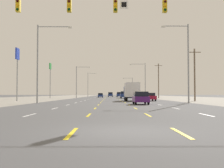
{
  "coord_description": "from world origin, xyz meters",
  "views": [
    {
      "loc": [
        -0.56,
        -9.31,
        1.26
      ],
      "look_at": [
        0.12,
        51.73,
        3.47
      ],
      "focal_mm": 43.96,
      "sensor_mm": 36.0,
      "label": 1
    }
  ],
  "objects_px": {
    "suv_inner_right_farther": "(119,95)",
    "box_truck_inner_right_mid": "(132,91)",
    "streetlight_left_row_1": "(78,80)",
    "streetlight_right_row_1": "(144,78)",
    "streetlight_right_row_2": "(131,85)",
    "hatchback_inner_left_far": "(101,95)",
    "sedan_far_right_near": "(150,97)",
    "streetlight_left_row_0": "(41,58)",
    "pole_sign_left_row_2": "(50,72)",
    "streetlight_left_row_2": "(89,83)",
    "streetlight_right_row_0": "(186,58)",
    "pole_sign_left_row_1": "(17,62)",
    "hatchback_inner_right_nearest": "(141,98)",
    "suv_inner_right_midfar": "(124,95)",
    "suv_center_turn_farthest": "(110,94)"
  },
  "relations": [
    {
      "from": "suv_inner_right_midfar",
      "to": "streetlight_left_row_0",
      "type": "relative_size",
      "value": 0.46
    },
    {
      "from": "suv_inner_right_farther",
      "to": "streetlight_right_row_0",
      "type": "xyz_separation_m",
      "value": [
        6.32,
        -72.35,
        5.06
      ]
    },
    {
      "from": "suv_center_turn_farthest",
      "to": "streetlight_right_row_1",
      "type": "bearing_deg",
      "value": -75.66
    },
    {
      "from": "suv_inner_right_midfar",
      "to": "streetlight_left_row_0",
      "type": "xyz_separation_m",
      "value": [
        -13.36,
        -40.78,
        5.11
      ]
    },
    {
      "from": "hatchback_inner_right_nearest",
      "to": "suv_inner_right_midfar",
      "type": "xyz_separation_m",
      "value": [
        0.41,
        44.42,
        0.24
      ]
    },
    {
      "from": "hatchback_inner_right_nearest",
      "to": "suv_inner_right_farther",
      "type": "bearing_deg",
      "value": 89.83
    },
    {
      "from": "pole_sign_left_row_2",
      "to": "streetlight_right_row_0",
      "type": "distance_m",
      "value": 51.41
    },
    {
      "from": "suv_inner_right_midfar",
      "to": "pole_sign_left_row_1",
      "type": "bearing_deg",
      "value": -126.24
    },
    {
      "from": "suv_inner_right_midfar",
      "to": "streetlight_right_row_2",
      "type": "distance_m",
      "value": 47.56
    },
    {
      "from": "streetlight_left_row_0",
      "to": "streetlight_left_row_1",
      "type": "height_order",
      "value": "streetlight_left_row_0"
    },
    {
      "from": "streetlight_left_row_2",
      "to": "hatchback_inner_right_nearest",
      "type": "bearing_deg",
      "value": -81.87
    },
    {
      "from": "pole_sign_left_row_1",
      "to": "suv_inner_right_farther",
      "type": "bearing_deg",
      "value": 71.06
    },
    {
      "from": "box_truck_inner_right_mid",
      "to": "streetlight_left_row_1",
      "type": "distance_m",
      "value": 34.26
    },
    {
      "from": "hatchback_inner_right_nearest",
      "to": "hatchback_inner_left_far",
      "type": "distance_m",
      "value": 63.43
    },
    {
      "from": "box_truck_inner_right_mid",
      "to": "streetlight_right_row_2",
      "type": "xyz_separation_m",
      "value": [
        6.14,
        75.29,
        3.31
      ]
    },
    {
      "from": "streetlight_right_row_2",
      "to": "hatchback_inner_left_far",
      "type": "bearing_deg",
      "value": -114.88
    },
    {
      "from": "hatchback_inner_left_far",
      "to": "streetlight_left_row_2",
      "type": "bearing_deg",
      "value": 102.46
    },
    {
      "from": "streetlight_right_row_0",
      "to": "hatchback_inner_right_nearest",
      "type": "bearing_deg",
      "value": -150.89
    },
    {
      "from": "box_truck_inner_right_mid",
      "to": "hatchback_inner_left_far",
      "type": "bearing_deg",
      "value": 98.51
    },
    {
      "from": "streetlight_right_row_1",
      "to": "box_truck_inner_right_mid",
      "type": "bearing_deg",
      "value": -101.11
    },
    {
      "from": "streetlight_left_row_1",
      "to": "streetlight_right_row_1",
      "type": "height_order",
      "value": "streetlight_right_row_1"
    },
    {
      "from": "pole_sign_left_row_2",
      "to": "streetlight_left_row_1",
      "type": "xyz_separation_m",
      "value": [
        8.02,
        0.52,
        -2.17
      ]
    },
    {
      "from": "pole_sign_left_row_2",
      "to": "streetlight_left_row_2",
      "type": "height_order",
      "value": "streetlight_left_row_2"
    },
    {
      "from": "sedan_far_right_near",
      "to": "pole_sign_left_row_1",
      "type": "bearing_deg",
      "value": -179.87
    },
    {
      "from": "suv_inner_right_farther",
      "to": "streetlight_left_row_2",
      "type": "height_order",
      "value": "streetlight_left_row_2"
    },
    {
      "from": "suv_inner_right_farther",
      "to": "box_truck_inner_right_mid",
      "type": "bearing_deg",
      "value": -90.0
    },
    {
      "from": "suv_center_turn_farthest",
      "to": "streetlight_right_row_2",
      "type": "xyz_separation_m",
      "value": [
        9.58,
        6.3,
        4.12
      ]
    },
    {
      "from": "streetlight_left_row_0",
      "to": "streetlight_left_row_1",
      "type": "distance_m",
      "value": 43.9
    },
    {
      "from": "suv_inner_right_midfar",
      "to": "streetlight_right_row_1",
      "type": "xyz_separation_m",
      "value": [
        5.98,
        3.12,
        4.99
      ]
    },
    {
      "from": "pole_sign_left_row_1",
      "to": "suv_inner_right_midfar",
      "type": "bearing_deg",
      "value": 53.76
    },
    {
      "from": "streetlight_left_row_1",
      "to": "hatchback_inner_right_nearest",
      "type": "bearing_deg",
      "value": -74.72
    },
    {
      "from": "sedan_far_right_near",
      "to": "suv_center_turn_farthest",
      "type": "bearing_deg",
      "value": 95.57
    },
    {
      "from": "hatchback_inner_right_nearest",
      "to": "suv_center_turn_farthest",
      "type": "distance_m",
      "value": 85.2
    },
    {
      "from": "streetlight_right_row_0",
      "to": "streetlight_left_row_1",
      "type": "bearing_deg",
      "value": 113.99
    },
    {
      "from": "streetlight_right_row_0",
      "to": "sedan_far_right_near",
      "type": "bearing_deg",
      "value": 103.58
    },
    {
      "from": "sedan_far_right_near",
      "to": "streetlight_right_row_1",
      "type": "height_order",
      "value": "streetlight_right_row_1"
    },
    {
      "from": "streetlight_right_row_0",
      "to": "streetlight_left_row_2",
      "type": "bearing_deg",
      "value": 102.59
    },
    {
      "from": "hatchback_inner_right_nearest",
      "to": "sedan_far_right_near",
      "type": "height_order",
      "value": "hatchback_inner_right_nearest"
    },
    {
      "from": "hatchback_inner_left_far",
      "to": "streetlight_right_row_1",
      "type": "distance_m",
      "value": 21.03
    },
    {
      "from": "pole_sign_left_row_2",
      "to": "streetlight_left_row_0",
      "type": "height_order",
      "value": "streetlight_left_row_0"
    },
    {
      "from": "streetlight_left_row_0",
      "to": "streetlight_right_row_0",
      "type": "distance_m",
      "value": 19.5
    },
    {
      "from": "streetlight_left_row_1",
      "to": "streetlight_right_row_2",
      "type": "height_order",
      "value": "streetlight_left_row_1"
    },
    {
      "from": "suv_center_turn_farthest",
      "to": "pole_sign_left_row_2",
      "type": "relative_size",
      "value": 0.48
    },
    {
      "from": "suv_inner_right_farther",
      "to": "hatchback_inner_right_nearest",
      "type": "bearing_deg",
      "value": -90.17
    },
    {
      "from": "streetlight_left_row_2",
      "to": "sedan_far_right_near",
      "type": "bearing_deg",
      "value": -77.57
    },
    {
      "from": "sedan_far_right_near",
      "to": "streetlight_right_row_0",
      "type": "height_order",
      "value": "streetlight_right_row_0"
    },
    {
      "from": "hatchback_inner_left_far",
      "to": "streetlight_right_row_2",
      "type": "distance_m",
      "value": 31.58
    },
    {
      "from": "pole_sign_left_row_2",
      "to": "streetlight_left_row_2",
      "type": "bearing_deg",
      "value": 79.86
    },
    {
      "from": "suv_inner_right_farther",
      "to": "streetlight_right_row_2",
      "type": "bearing_deg",
      "value": 68.32
    },
    {
      "from": "hatchback_inner_left_far",
      "to": "streetlight_right_row_1",
      "type": "xyz_separation_m",
      "value": [
        13.19,
        -15.52,
        5.23
      ]
    }
  ]
}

